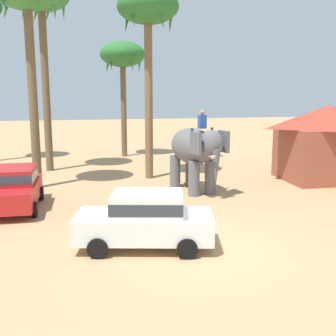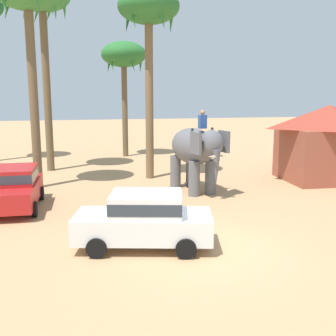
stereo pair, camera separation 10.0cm
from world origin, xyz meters
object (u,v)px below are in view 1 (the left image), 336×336
car_sedan_foreground (145,218)px  elephant_with_mahout (195,150)px  roadside_hut (326,141)px  palm_tree_leaning_seaward (123,58)px  car_parked_far_side (15,187)px  palm_tree_behind_elephant (148,14)px  palm_tree_left_of_road (41,4)px

car_sedan_foreground → elephant_with_mahout: 7.46m
roadside_hut → palm_tree_leaning_seaward: bearing=131.8°
car_sedan_foreground → car_parked_far_side: same height
elephant_with_mahout → roadside_hut: (7.53, 1.01, 0.13)m
palm_tree_behind_elephant → palm_tree_leaning_seaward: (-0.43, 8.10, -1.56)m
elephant_with_mahout → palm_tree_left_of_road: size_ratio=0.37×
elephant_with_mahout → palm_tree_behind_elephant: (-1.56, 3.56, 6.63)m
car_parked_far_side → palm_tree_left_of_road: 11.97m
car_parked_far_side → palm_tree_leaning_seaward: size_ratio=0.50×
car_parked_far_side → elephant_with_mahout: elephant_with_mahout is taller
palm_tree_left_of_road → palm_tree_behind_elephant: bearing=-32.3°
palm_tree_behind_elephant → palm_tree_leaning_seaward: bearing=93.0°
palm_tree_behind_elephant → palm_tree_leaning_seaward: size_ratio=1.21×
car_parked_far_side → palm_tree_behind_elephant: size_ratio=0.42×
car_parked_far_side → palm_tree_behind_elephant: palm_tree_behind_elephant is taller
car_sedan_foreground → car_parked_far_side: bearing=129.9°
car_parked_far_side → roadside_hut: (15.41, 2.25, 1.20)m
palm_tree_behind_elephant → car_parked_far_side: bearing=-142.8°
car_sedan_foreground → palm_tree_leaning_seaward: (1.48, 18.19, 6.13)m
palm_tree_left_of_road → car_sedan_foreground: bearing=-75.2°
car_parked_far_side → palm_tree_leaning_seaward: 15.46m
car_parked_far_side → elephant_with_mahout: (7.88, 1.24, 1.06)m
palm_tree_left_of_road → roadside_hut: bearing=-22.5°
elephant_with_mahout → palm_tree_leaning_seaward: size_ratio=0.49×
palm_tree_left_of_road → roadside_hut: (14.56, -6.02, -7.42)m
elephant_with_mahout → palm_tree_behind_elephant: bearing=113.6°
car_parked_far_side → elephant_with_mahout: 8.05m
palm_tree_leaning_seaward → roadside_hut: palm_tree_leaning_seaward is taller
car_sedan_foreground → palm_tree_leaning_seaward: bearing=85.4°
palm_tree_behind_elephant → palm_tree_left_of_road: bearing=147.7°
car_sedan_foreground → palm_tree_leaning_seaward: size_ratio=0.53×
car_sedan_foreground → car_parked_far_side: 6.89m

